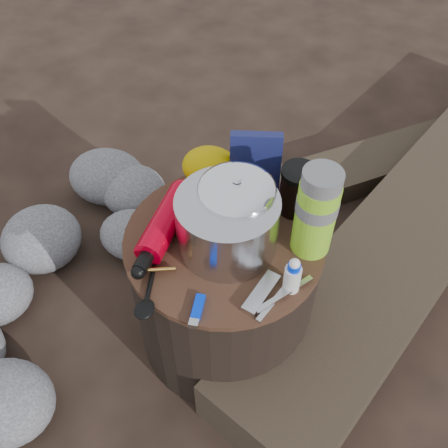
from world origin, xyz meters
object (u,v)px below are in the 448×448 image
(stump, at_px, (224,290))
(fuel_bottle, at_px, (165,222))
(log_main, at_px, (431,210))
(thermos, at_px, (316,212))
(camping_pot, at_px, (236,207))
(travel_mug, at_px, (297,190))

(stump, height_order, fuel_bottle, fuel_bottle)
(log_main, xyz_separation_m, fuel_bottle, (-0.66, -0.63, 0.38))
(fuel_bottle, height_order, thermos, thermos)
(log_main, distance_m, camping_pot, 0.89)
(log_main, relative_size, travel_mug, 16.17)
(thermos, bearing_deg, camping_pot, -174.89)
(thermos, distance_m, travel_mug, 0.13)
(stump, relative_size, log_main, 0.23)
(camping_pot, height_order, travel_mug, camping_pot)
(stump, distance_m, fuel_bottle, 0.28)
(travel_mug, bearing_deg, camping_pot, -133.83)
(camping_pot, xyz_separation_m, travel_mug, (0.11, 0.12, -0.02))
(stump, height_order, camping_pot, camping_pot)
(log_main, height_order, fuel_bottle, fuel_bottle)
(stump, xyz_separation_m, camping_pot, (0.02, 0.03, 0.30))
(log_main, bearing_deg, travel_mug, -109.02)
(stump, xyz_separation_m, log_main, (0.53, 0.61, -0.13))
(stump, relative_size, travel_mug, 3.77)
(stump, relative_size, camping_pot, 2.76)
(log_main, height_order, travel_mug, travel_mug)
(stump, bearing_deg, log_main, 49.16)
(log_main, relative_size, camping_pot, 11.85)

